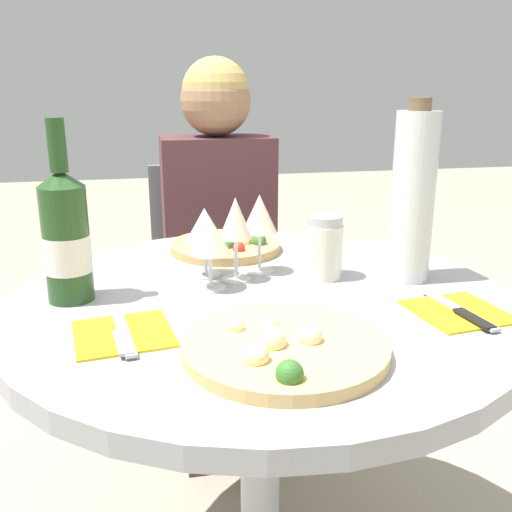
# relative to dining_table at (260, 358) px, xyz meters

# --- Properties ---
(dining_table) EXTENTS (0.95, 0.95, 0.71)m
(dining_table) POSITION_rel_dining_table_xyz_m (0.00, 0.00, 0.00)
(dining_table) COLOR #B2B2B7
(dining_table) RESTS_ON ground_plane
(chair_behind_diner) EXTENTS (0.41, 0.41, 0.84)m
(chair_behind_diner) POSITION_rel_dining_table_xyz_m (0.02, 0.80, -0.18)
(chair_behind_diner) COLOR slate
(chair_behind_diner) RESTS_ON ground_plane
(seated_diner) EXTENTS (0.33, 0.42, 1.17)m
(seated_diner) POSITION_rel_dining_table_xyz_m (0.02, 0.67, -0.03)
(seated_diner) COLOR #512D33
(seated_diner) RESTS_ON ground_plane
(pizza_large) EXTENTS (0.30, 0.30, 0.05)m
(pizza_large) POSITION_rel_dining_table_xyz_m (-0.02, -0.25, 0.14)
(pizza_large) COLOR #DBB26B
(pizza_large) RESTS_ON dining_table
(pizza_small_far) EXTENTS (0.26, 0.26, 0.05)m
(pizza_small_far) POSITION_rel_dining_table_xyz_m (-0.01, 0.30, 0.14)
(pizza_small_far) COLOR tan
(pizza_small_far) RESTS_ON dining_table
(wine_bottle) EXTENTS (0.08, 0.08, 0.33)m
(wine_bottle) POSITION_rel_dining_table_xyz_m (-0.34, 0.05, 0.25)
(wine_bottle) COLOR #23471E
(wine_bottle) RESTS_ON dining_table
(tall_carafe) EXTENTS (0.08, 0.08, 0.36)m
(tall_carafe) POSITION_rel_dining_table_xyz_m (0.31, 0.03, 0.30)
(tall_carafe) COLOR silver
(tall_carafe) RESTS_ON dining_table
(sugar_shaker) EXTENTS (0.08, 0.08, 0.13)m
(sugar_shaker) POSITION_rel_dining_table_xyz_m (0.15, 0.07, 0.20)
(sugar_shaker) COLOR silver
(sugar_shaker) RESTS_ON dining_table
(wine_glass_center) EXTENTS (0.07, 0.07, 0.17)m
(wine_glass_center) POSITION_rel_dining_table_xyz_m (-0.03, 0.09, 0.26)
(wine_glass_center) COLOR silver
(wine_glass_center) RESTS_ON dining_table
(wine_glass_front_left) EXTENTS (0.08, 0.08, 0.14)m
(wine_glass_front_left) POSITION_rel_dining_table_xyz_m (-0.09, 0.05, 0.23)
(wine_glass_front_left) COLOR silver
(wine_glass_front_left) RESTS_ON dining_table
(wine_glass_back_left) EXTENTS (0.08, 0.08, 0.14)m
(wine_glass_back_left) POSITION_rel_dining_table_xyz_m (-0.09, 0.13, 0.24)
(wine_glass_back_left) COLOR silver
(wine_glass_back_left) RESTS_ON dining_table
(wine_glass_back_right) EXTENTS (0.07, 0.07, 0.17)m
(wine_glass_back_right) POSITION_rel_dining_table_xyz_m (0.03, 0.13, 0.25)
(wine_glass_back_right) COLOR silver
(wine_glass_back_right) RESTS_ON dining_table
(place_setting_left) EXTENTS (0.17, 0.19, 0.01)m
(place_setting_left) POSITION_rel_dining_table_xyz_m (-0.25, -0.14, 0.13)
(place_setting_left) COLOR gold
(place_setting_left) RESTS_ON dining_table
(place_setting_right) EXTENTS (0.17, 0.19, 0.01)m
(place_setting_right) POSITION_rel_dining_table_xyz_m (0.32, -0.16, 0.13)
(place_setting_right) COLOR gold
(place_setting_right) RESTS_ON dining_table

